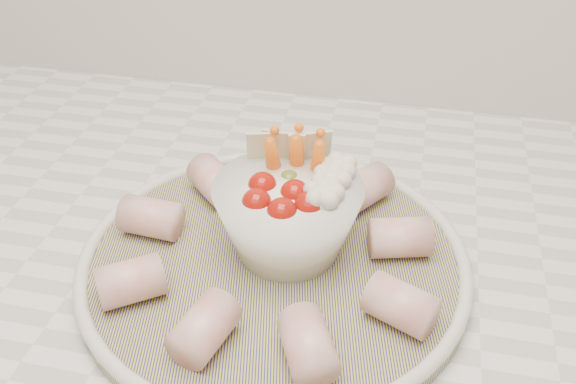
# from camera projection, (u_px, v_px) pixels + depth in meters

# --- Properties ---
(serving_platter) EXTENTS (0.40, 0.40, 0.02)m
(serving_platter) POSITION_uv_depth(u_px,v_px,m) (274.00, 261.00, 0.56)
(serving_platter) COLOR navy
(serving_platter) RESTS_ON kitchen_counter
(veggie_bowl) EXTENTS (0.13, 0.13, 0.10)m
(veggie_bowl) POSITION_uv_depth(u_px,v_px,m) (290.00, 213.00, 0.55)
(veggie_bowl) COLOR white
(veggie_bowl) RESTS_ON serving_platter
(cured_meat_rolls) EXTENTS (0.29, 0.28, 0.04)m
(cured_meat_rolls) POSITION_uv_depth(u_px,v_px,m) (274.00, 242.00, 0.55)
(cured_meat_rolls) COLOR #C05957
(cured_meat_rolls) RESTS_ON serving_platter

